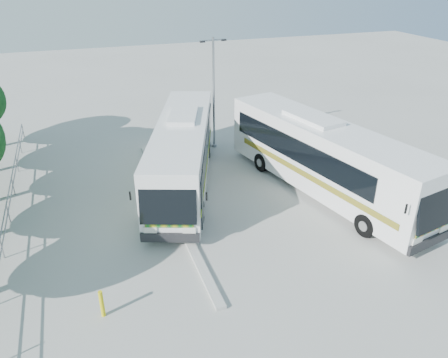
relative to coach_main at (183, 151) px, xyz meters
name	(u,v)px	position (x,y,z in m)	size (l,w,h in m)	color
ground	(226,217)	(1.01, -4.28, -1.96)	(100.00, 100.00, 0.00)	#A9A9A4
kerb_divider	(171,204)	(-1.29, -2.28, -1.88)	(0.40, 16.00, 0.15)	#B2B2AD
railing	(9,199)	(-8.99, -0.28, -1.22)	(0.06, 22.00, 1.00)	gray
coach_main	(183,151)	(0.00, 0.00, 0.00)	(6.77, 12.96, 3.57)	silver
coach_adjacent	(324,157)	(6.81, -3.44, 0.11)	(5.45, 13.84, 3.77)	white
lamppost	(214,89)	(3.31, 4.57, 2.00)	(1.75, 0.36, 7.17)	gray
bollard	(102,304)	(-5.33, -9.13, -1.41)	(0.15, 0.15, 1.09)	#D5C30C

